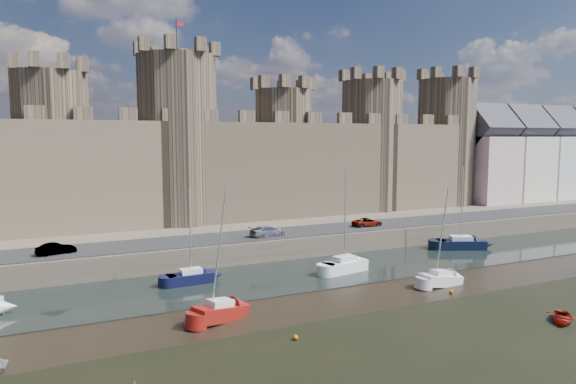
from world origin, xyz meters
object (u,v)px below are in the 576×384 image
Objects in this scene: car_2 at (268,231)px; car_1 at (56,249)px; sailboat_2 at (344,265)px; sailboat_4 at (220,311)px; car_3 at (367,222)px; sailboat_5 at (441,278)px; sailboat_3 at (461,243)px; sailboat_1 at (191,277)px.

car_1 is at bearing 82.26° from car_2.
sailboat_2 is 18.33m from sailboat_4.
car_3 is 32.75m from sailboat_4.
car_1 is at bearing 146.43° from sailboat_5.
car_2 is 11.32m from sailboat_2.
sailboat_4 is 22.43m from sailboat_5.
car_1 is at bearing -164.21° from sailboat_3.
sailboat_4 is (-16.42, -8.14, -0.08)m from sailboat_2.
car_3 is 27.43m from sailboat_1.
sailboat_5 is (6.01, -8.08, -0.16)m from sailboat_2.
car_2 reaches higher than car_3.
car_3 is 19.50m from sailboat_5.
car_3 is 0.43× the size of sailboat_5.
sailboat_2 is at bearing 4.62° from sailboat_4.
sailboat_5 is at bearing -28.89° from sailboat_1.
sailboat_2 reaches higher than sailboat_3.
sailboat_4 reaches higher than car_3.
sailboat_5 reaches higher than car_3.
sailboat_2 is at bearing -12.40° from sailboat_1.
car_2 is at bearing -105.72° from car_1.
sailboat_5 is (-13.58, -11.53, -0.11)m from sailboat_3.
car_2 is 21.18m from sailboat_5.
car_2 is 14.74m from car_3.
sailboat_5 reaches higher than car_1.
car_1 is 38.02m from car_3.
sailboat_5 is (21.94, -10.83, -0.05)m from sailboat_1.
car_2 reaches higher than car_1.
sailboat_4 is 1.11× the size of sailboat_5.
sailboat_3 is at bearing 35.40° from sailboat_5.
sailboat_1 is at bearing 148.80° from sailboat_5.
sailboat_4 is at bearing -138.03° from sailboat_3.
sailboat_4 is at bearing 139.93° from car_2.
car_1 is 38.65m from sailboat_5.
sailboat_5 is at bearing -62.99° from sailboat_2.
sailboat_2 reaches higher than sailboat_4.
sailboat_5 is at bearing 168.55° from car_3.
sailboat_1 is 24.47m from sailboat_5.
sailboat_5 is (10.55, -18.20, -2.46)m from car_2.
car_1 is at bearing 144.65° from sailboat_1.
sailboat_5 is at bearing -133.64° from car_1.
sailboat_2 is (15.93, -2.75, 0.10)m from sailboat_1.
car_3 is (38.02, 0.41, -0.04)m from car_1.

